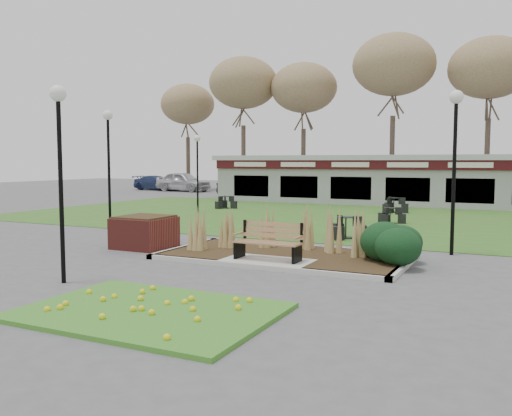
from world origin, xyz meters
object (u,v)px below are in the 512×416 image
at_px(brick_planter, 145,232).
at_px(lamp_post_far_left, 197,156).
at_px(car_blue, 157,183).
at_px(bistro_set_a, 226,204).
at_px(bistro_set_d, 394,208).
at_px(park_bench, 269,241).
at_px(bistro_set_b, 346,231).
at_px(food_pavilion, 412,180).
at_px(car_black, 244,188).
at_px(lamp_post_near_right, 59,140).
at_px(car_silver, 183,182).
at_px(lamp_post_mid_right, 455,136).
at_px(lamp_post_near_left, 108,143).
at_px(bistro_set_c, 390,218).

distance_m(brick_planter, lamp_post_far_left, 10.91).
relative_size(brick_planter, car_blue, 0.34).
relative_size(bistro_set_a, bistro_set_d, 0.87).
relative_size(park_bench, bistro_set_b, 1.30).
xyz_separation_m(food_pavilion, bistro_set_d, (-0.01, -4.91, -1.21)).
bearing_deg(park_bench, car_black, 118.74).
bearing_deg(bistro_set_d, brick_planter, -107.34).
bearing_deg(car_black, bistro_set_a, -138.25).
bearing_deg(food_pavilion, lamp_post_near_right, -97.42).
bearing_deg(bistro_set_b, food_pavilion, 91.67).
bearing_deg(food_pavilion, car_silver, 162.16).
xyz_separation_m(lamp_post_far_left, car_silver, (-11.22, 15.59, -1.96)).
height_order(brick_planter, bistro_set_b, brick_planter).
distance_m(brick_planter, car_black, 21.76).
xyz_separation_m(food_pavilion, bistro_set_a, (-8.66, -6.41, -1.24)).
relative_size(lamp_post_mid_right, bistro_set_d, 3.24).
relative_size(brick_planter, bistro_set_a, 1.25).
xyz_separation_m(brick_planter, car_black, (-7.26, 20.51, 0.23)).
distance_m(lamp_post_near_left, bistro_set_a, 9.83).
xyz_separation_m(bistro_set_a, bistro_set_d, (8.65, 1.50, 0.03)).
distance_m(bistro_set_a, car_blue, 19.72).
height_order(park_bench, car_black, car_black).
bearing_deg(bistro_set_b, bistro_set_a, 138.09).
relative_size(park_bench, lamp_post_near_right, 0.41).
height_order(lamp_post_mid_right, bistro_set_d, lamp_post_mid_right).
bearing_deg(bistro_set_a, car_silver, 131.23).
relative_size(lamp_post_near_right, car_silver, 0.85).
distance_m(bistro_set_b, car_silver, 29.21).
relative_size(bistro_set_c, car_black, 0.28).
bearing_deg(brick_planter, lamp_post_far_left, 113.63).
bearing_deg(food_pavilion, lamp_post_far_left, -133.35).
distance_m(park_bench, car_silver, 32.83).
distance_m(park_bench, bistro_set_c, 10.12).
xyz_separation_m(lamp_post_near_right, bistro_set_b, (3.48, 8.89, -2.74)).
distance_m(lamp_post_far_left, bistro_set_c, 9.85).
distance_m(park_bench, bistro_set_d, 14.80).
distance_m(park_bench, bistro_set_a, 15.88).
bearing_deg(car_black, bistro_set_d, -97.91).
xyz_separation_m(bistro_set_a, car_blue, (-14.41, 13.45, 0.40)).
bearing_deg(car_blue, lamp_post_near_right, -144.12).
bearing_deg(brick_planter, lamp_post_near_right, -73.37).
relative_size(park_bench, food_pavilion, 0.07).
height_order(lamp_post_mid_right, bistro_set_b, lamp_post_mid_right).
height_order(lamp_post_near_right, car_silver, lamp_post_near_right).
distance_m(food_pavilion, car_black, 11.79).
bearing_deg(lamp_post_near_left, car_blue, 122.61).
relative_size(lamp_post_far_left, car_blue, 0.88).
relative_size(park_bench, bistro_set_d, 1.24).
xyz_separation_m(bistro_set_c, car_black, (-12.49, 11.18, 0.47)).
bearing_deg(lamp_post_far_left, lamp_post_mid_right, -29.40).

